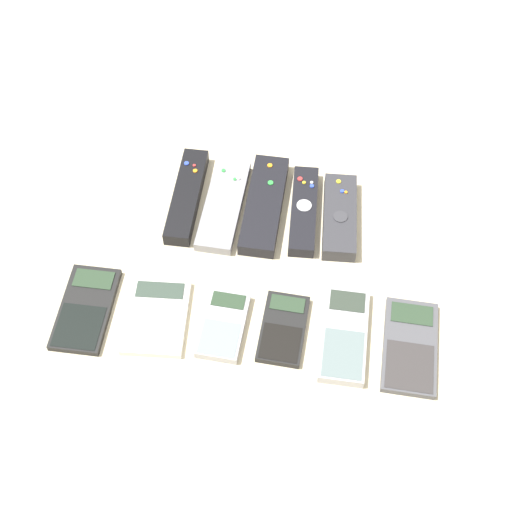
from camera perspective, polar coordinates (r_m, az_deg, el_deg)
ground_plane at (r=1.09m, az=-0.14°, el=-1.33°), size 3.00×3.00×0.00m
remote_0 at (r=1.17m, az=-5.55°, el=4.80°), size 0.04×0.19×0.03m
remote_1 at (r=1.16m, az=-2.61°, el=4.08°), size 0.07×0.18×0.02m
remote_2 at (r=1.15m, az=0.85°, el=4.10°), size 0.06×0.19×0.03m
remote_3 at (r=1.15m, az=3.83°, el=3.64°), size 0.05×0.17×0.02m
remote_4 at (r=1.14m, az=6.71°, el=3.14°), size 0.06×0.16×0.03m
calculator_0 at (r=1.08m, az=-13.46°, el=-4.12°), size 0.07×0.14×0.01m
calculator_1 at (r=1.05m, az=-7.99°, el=-4.84°), size 0.10×0.13×0.01m
calculator_2 at (r=1.04m, az=-2.64°, el=-5.54°), size 0.07×0.11×0.02m
calculator_3 at (r=1.03m, az=2.19°, el=-5.82°), size 0.07×0.12×0.01m
calculator_4 at (r=1.03m, az=7.08°, el=-6.27°), size 0.07×0.15×0.02m
calculator_5 at (r=1.04m, az=12.22°, el=-7.08°), size 0.08×0.15×0.01m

